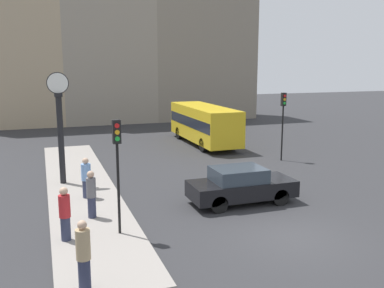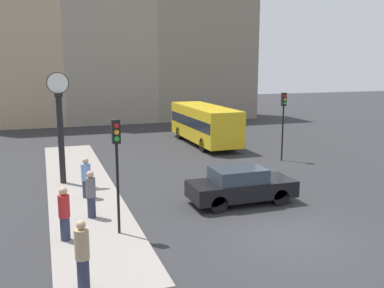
{
  "view_description": "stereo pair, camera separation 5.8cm",
  "coord_description": "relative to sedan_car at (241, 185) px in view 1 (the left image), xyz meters",
  "views": [
    {
      "loc": [
        -7.46,
        -11.47,
        5.62
      ],
      "look_at": [
        -0.77,
        7.47,
        1.83
      ],
      "focal_mm": 40.0,
      "sensor_mm": 36.0,
      "label": 1
    },
    {
      "loc": [
        -7.41,
        -11.49,
        5.62
      ],
      "look_at": [
        -0.77,
        7.47,
        1.83
      ],
      "focal_mm": 40.0,
      "sensor_mm": 36.0,
      "label": 2
    }
  ],
  "objects": [
    {
      "name": "ground_plane",
      "position": [
        0.01,
        -3.65,
        -0.75
      ],
      "size": [
        120.0,
        120.0,
        0.0
      ],
      "primitive_type": "plane",
      "color": "#2D2D30"
    },
    {
      "name": "sidewalk_corner",
      "position": [
        -5.97,
        4.38,
        -0.7
      ],
      "size": [
        2.93,
        20.06,
        0.11
      ],
      "primitive_type": "cube",
      "color": "gray",
      "rests_on": "ground_plane"
    },
    {
      "name": "building_row",
      "position": [
        -0.26,
        26.88,
        6.36
      ],
      "size": [
        27.2,
        5.0,
        15.88
      ],
      "color": "tan",
      "rests_on": "ground_plane"
    },
    {
      "name": "sedan_car",
      "position": [
        0.0,
        0.0,
        0.0
      ],
      "size": [
        4.31,
        1.79,
        1.5
      ],
      "color": "black",
      "rests_on": "ground_plane"
    },
    {
      "name": "bus_distant",
      "position": [
        3.27,
        12.69,
        0.78
      ],
      "size": [
        2.36,
        8.3,
        2.68
      ],
      "color": "gold",
      "rests_on": "ground_plane"
    },
    {
      "name": "traffic_light_near",
      "position": [
        -5.26,
        -1.76,
        2.06
      ],
      "size": [
        0.26,
        0.24,
        3.77
      ],
      "color": "black",
      "rests_on": "sidewalk_corner"
    },
    {
      "name": "traffic_light_far",
      "position": [
        5.71,
        6.31,
        2.09
      ],
      "size": [
        0.26,
        0.24,
        3.98
      ],
      "color": "black",
      "rests_on": "ground_plane"
    },
    {
      "name": "street_clock",
      "position": [
        -6.7,
        5.16,
        2.03
      ],
      "size": [
        0.97,
        0.35,
        5.14
      ],
      "color": "black",
      "rests_on": "sidewalk_corner"
    },
    {
      "name": "pedestrian_red_top",
      "position": [
        -6.96,
        -1.76,
        0.23
      ],
      "size": [
        0.36,
        0.36,
        1.74
      ],
      "color": "#2D334C",
      "rests_on": "sidewalk_corner"
    },
    {
      "name": "pedestrian_tan_coat",
      "position": [
        -6.71,
        -5.08,
        0.27
      ],
      "size": [
        0.36,
        0.36,
        1.82
      ],
      "color": "#2D334C",
      "rests_on": "sidewalk_corner"
    },
    {
      "name": "pedestrian_blue_stripe",
      "position": [
        -5.88,
        2.52,
        0.2
      ],
      "size": [
        0.4,
        0.4,
        1.7
      ],
      "color": "#2D334C",
      "rests_on": "sidewalk_corner"
    },
    {
      "name": "pedestrian_grey_jacket",
      "position": [
        -5.95,
        0.04,
        0.24
      ],
      "size": [
        0.35,
        0.35,
        1.74
      ],
      "color": "#2D334C",
      "rests_on": "sidewalk_corner"
    }
  ]
}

